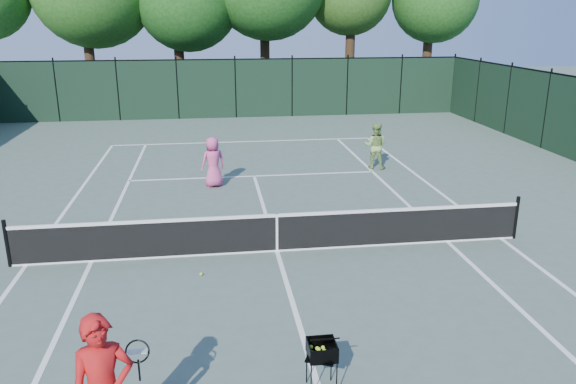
{
  "coord_description": "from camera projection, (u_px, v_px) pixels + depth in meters",
  "views": [
    {
      "loc": [
        -1.4,
        -11.8,
        5.16
      ],
      "look_at": [
        0.4,
        1.0,
        1.1
      ],
      "focal_mm": 35.0,
      "sensor_mm": 36.0,
      "label": 1
    }
  ],
  "objects": [
    {
      "name": "ground",
      "position": [
        277.0,
        251.0,
        12.88
      ],
      "size": [
        90.0,
        90.0,
        0.0
      ],
      "primitive_type": "plane",
      "color": "#4D5D53",
      "rests_on": "ground"
    },
    {
      "name": "sideline_doubles_left",
      "position": [
        26.0,
        265.0,
        12.15
      ],
      "size": [
        0.1,
        23.77,
        0.01
      ],
      "primitive_type": "cube",
      "color": "white",
      "rests_on": "ground"
    },
    {
      "name": "sideline_doubles_right",
      "position": [
        501.0,
        239.0,
        13.61
      ],
      "size": [
        0.1,
        23.77,
        0.01
      ],
      "primitive_type": "cube",
      "color": "white",
      "rests_on": "ground"
    },
    {
      "name": "sideline_singles_left",
      "position": [
        91.0,
        262.0,
        12.33
      ],
      "size": [
        0.1,
        23.77,
        0.01
      ],
      "primitive_type": "cube",
      "color": "white",
      "rests_on": "ground"
    },
    {
      "name": "sideline_singles_right",
      "position": [
        447.0,
        242.0,
        13.42
      ],
      "size": [
        0.1,
        23.77,
        0.01
      ],
      "primitive_type": "cube",
      "color": "white",
      "rests_on": "ground"
    },
    {
      "name": "baseline_far",
      "position": [
        244.0,
        142.0,
        24.11
      ],
      "size": [
        10.97,
        0.1,
        0.01
      ],
      "primitive_type": "cube",
      "color": "white",
      "rests_on": "ground"
    },
    {
      "name": "service_line_far",
      "position": [
        254.0,
        176.0,
        18.93
      ],
      "size": [
        8.23,
        0.1,
        0.01
      ],
      "primitive_type": "cube",
      "color": "white",
      "rests_on": "ground"
    },
    {
      "name": "center_service_line",
      "position": [
        277.0,
        251.0,
        12.88
      ],
      "size": [
        0.1,
        12.8,
        0.01
      ],
      "primitive_type": "cube",
      "color": "white",
      "rests_on": "ground"
    },
    {
      "name": "tennis_net",
      "position": [
        277.0,
        232.0,
        12.74
      ],
      "size": [
        11.69,
        0.09,
        1.06
      ],
      "color": "black",
      "rests_on": "ground"
    },
    {
      "name": "fence_far",
      "position": [
        236.0,
        89.0,
        29.44
      ],
      "size": [
        24.0,
        0.05,
        3.0
      ],
      "primitive_type": "cube",
      "color": "black",
      "rests_on": "ground"
    },
    {
      "name": "player_pink",
      "position": [
        213.0,
        162.0,
        17.57
      ],
      "size": [
        0.91,
        0.76,
        1.59
      ],
      "rotation": [
        0.0,
        0.0,
        3.52
      ],
      "color": "#D24A87",
      "rests_on": "ground"
    },
    {
      "name": "player_green",
      "position": [
        375.0,
        146.0,
        19.66
      ],
      "size": [
        0.97,
        0.88,
        1.63
      ],
      "rotation": [
        0.0,
        0.0,
        2.73
      ],
      "color": "#87AC56",
      "rests_on": "ground"
    },
    {
      "name": "ball_hopper",
      "position": [
        322.0,
        350.0,
        7.92
      ],
      "size": [
        0.53,
        0.53,
        0.77
      ],
      "rotation": [
        0.0,
        0.0,
        -0.41
      ],
      "color": "black",
      "rests_on": "ground"
    },
    {
      "name": "loose_ball_midcourt",
      "position": [
        201.0,
        274.0,
        11.67
      ],
      "size": [
        0.07,
        0.07,
        0.07
      ],
      "primitive_type": "sphere",
      "color": "#B2D02A",
      "rests_on": "ground"
    }
  ]
}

